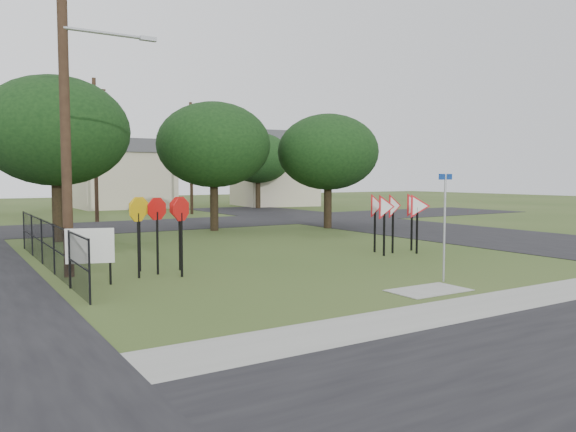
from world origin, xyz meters
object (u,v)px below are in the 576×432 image
Objects in this scene: street_name_sign at (445,220)px; info_board at (90,248)px; stop_sign_cluster at (159,216)px; yield_sign_cluster at (397,209)px.

street_name_sign is 1.93× the size of info_board.
info_board is at bearing -158.39° from stop_sign_cluster.
street_name_sign is at bearing -27.68° from info_board.
street_name_sign is 8.14m from stop_sign_cluster.
stop_sign_cluster is at bearing 21.61° from info_board.
yield_sign_cluster is (9.08, -0.27, -0.03)m from stop_sign_cluster.
stop_sign_cluster is 2.43m from info_board.
stop_sign_cluster is (-6.22, 5.25, 0.02)m from street_name_sign.
street_name_sign reaches higher than info_board.
info_board is at bearing -177.00° from yield_sign_cluster.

